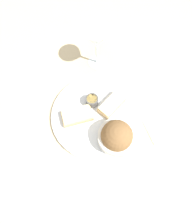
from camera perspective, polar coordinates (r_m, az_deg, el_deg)
ground_plane at (r=0.62m, az=0.00°, el=-1.17°), size 4.00×4.00×0.00m
dinner_plate at (r=0.62m, az=0.00°, el=-0.94°), size 0.31×0.31×0.01m
salad_bowl at (r=0.55m, az=6.68°, el=-7.90°), size 0.12×0.12×0.10m
sauce_ramekin at (r=0.61m, az=-1.29°, el=3.81°), size 0.04×0.04×0.03m
cheese_toast_near at (r=0.60m, az=-6.16°, el=-1.19°), size 0.12×0.10×0.03m
cheese_toast_far at (r=0.61m, az=5.12°, el=2.45°), size 0.10×0.05×0.03m
wine_glass at (r=0.65m, az=0.25°, el=22.53°), size 0.09×0.09×0.16m
napkin at (r=0.66m, az=21.21°, el=-2.94°), size 0.18×0.18×0.01m
fork at (r=0.64m, az=-24.11°, el=-9.95°), size 0.09×0.18×0.01m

